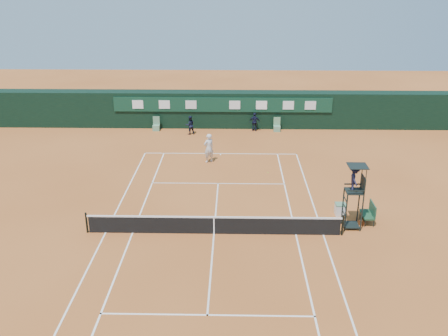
{
  "coord_description": "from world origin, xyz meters",
  "views": [
    {
      "loc": [
        0.98,
        -22.11,
        12.27
      ],
      "look_at": [
        0.37,
        6.0,
        1.2
      ],
      "focal_mm": 40.0,
      "sensor_mm": 36.0,
      "label": 1
    }
  ],
  "objects_px": {
    "tennis_net": "(214,225)",
    "cooler": "(340,209)",
    "player_bench": "(370,212)",
    "player": "(209,148)",
    "umpire_chair": "(355,184)"
  },
  "relations": [
    {
      "from": "umpire_chair",
      "to": "cooler",
      "type": "xyz_separation_m",
      "value": [
        -0.25,
        1.45,
        -2.13
      ]
    },
    {
      "from": "player_bench",
      "to": "cooler",
      "type": "xyz_separation_m",
      "value": [
        -1.33,
        0.86,
        -0.27
      ]
    },
    {
      "from": "tennis_net",
      "to": "cooler",
      "type": "distance_m",
      "value": 7.13
    },
    {
      "from": "player_bench",
      "to": "cooler",
      "type": "bearing_deg",
      "value": 147.12
    },
    {
      "from": "umpire_chair",
      "to": "player",
      "type": "bearing_deg",
      "value": 129.74
    },
    {
      "from": "tennis_net",
      "to": "player_bench",
      "type": "relative_size",
      "value": 10.75
    },
    {
      "from": "tennis_net",
      "to": "cooler",
      "type": "bearing_deg",
      "value": 18.63
    },
    {
      "from": "player_bench",
      "to": "player",
      "type": "xyz_separation_m",
      "value": [
        -8.85,
        8.75,
        0.42
      ]
    },
    {
      "from": "umpire_chair",
      "to": "player_bench",
      "type": "xyz_separation_m",
      "value": [
        1.08,
        0.59,
        -1.86
      ]
    },
    {
      "from": "tennis_net",
      "to": "umpire_chair",
      "type": "bearing_deg",
      "value": 6.75
    },
    {
      "from": "cooler",
      "to": "player",
      "type": "xyz_separation_m",
      "value": [
        -7.52,
        7.89,
        0.69
      ]
    },
    {
      "from": "tennis_net",
      "to": "player_bench",
      "type": "height_order",
      "value": "same"
    },
    {
      "from": "umpire_chair",
      "to": "cooler",
      "type": "distance_m",
      "value": 2.59
    },
    {
      "from": "player_bench",
      "to": "player",
      "type": "relative_size",
      "value": 0.59
    },
    {
      "from": "cooler",
      "to": "player",
      "type": "height_order",
      "value": "player"
    }
  ]
}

